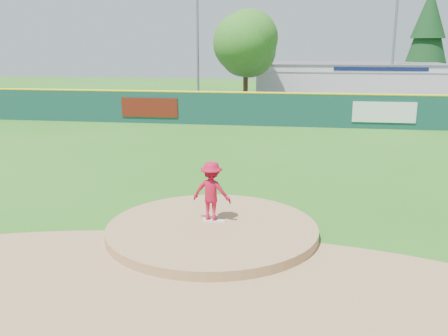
% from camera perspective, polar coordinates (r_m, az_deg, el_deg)
% --- Properties ---
extents(ground, '(120.00, 120.00, 0.00)m').
position_cam_1_polar(ground, '(13.18, -1.36, -7.58)').
color(ground, '#286B19').
rests_on(ground, ground).
extents(pitchers_mound, '(5.50, 5.50, 0.50)m').
position_cam_1_polar(pitchers_mound, '(13.18, -1.36, -7.58)').
color(pitchers_mound, '#9E774C').
rests_on(pitchers_mound, ground).
extents(pitching_rubber, '(0.60, 0.15, 0.04)m').
position_cam_1_polar(pitching_rubber, '(13.36, -1.14, -6.03)').
color(pitching_rubber, white).
rests_on(pitching_rubber, pitchers_mound).
extents(infield_dirt_arc, '(15.40, 15.40, 0.01)m').
position_cam_1_polar(infield_dirt_arc, '(10.51, -4.36, -13.48)').
color(infield_dirt_arc, '#9E774C').
rests_on(infield_dirt_arc, ground).
extents(parking_lot, '(44.00, 16.00, 0.02)m').
position_cam_1_polar(parking_lot, '(39.42, 5.69, 6.86)').
color(parking_lot, '#38383A').
rests_on(parking_lot, ground).
extents(pitcher, '(1.12, 0.75, 1.62)m').
position_cam_1_polar(pitcher, '(13.19, -1.43, -2.70)').
color(pitcher, '#B10F2D').
rests_on(pitcher, pitchers_mound).
extents(van, '(4.70, 3.30, 1.19)m').
position_cam_1_polar(van, '(37.01, 7.02, 7.31)').
color(van, white).
rests_on(van, parking_lot).
extents(pool_building_grp, '(15.20, 8.20, 3.31)m').
position_cam_1_polar(pool_building_grp, '(44.33, 14.01, 9.45)').
color(pool_building_grp, silver).
rests_on(pool_building_grp, ground).
extents(fence_banners, '(17.75, 0.04, 1.20)m').
position_cam_1_polar(fence_banners, '(30.32, 4.44, 6.65)').
color(fence_banners, '#60170D').
rests_on(fence_banners, ground).
extents(playground_slide, '(0.94, 2.64, 1.45)m').
position_cam_1_polar(playground_slide, '(37.11, -12.48, 7.30)').
color(playground_slide, '#1B79EA').
rests_on(playground_slide, ground).
extents(outfield_fence, '(40.00, 0.14, 2.07)m').
position_cam_1_polar(outfield_fence, '(30.38, 4.72, 6.83)').
color(outfield_fence, '#123D38').
rests_on(outfield_fence, ground).
extents(deciduous_tree, '(5.60, 5.60, 7.36)m').
position_cam_1_polar(deciduous_tree, '(37.30, 2.52, 13.51)').
color(deciduous_tree, '#382314').
rests_on(deciduous_tree, ground).
extents(conifer_tree, '(4.40, 4.40, 9.50)m').
position_cam_1_polar(conifer_tree, '(49.26, 22.26, 13.78)').
color(conifer_tree, '#382314').
rests_on(conifer_tree, ground).
extents(light_pole_left, '(1.75, 0.25, 11.00)m').
position_cam_1_polar(light_pole_left, '(39.93, -3.05, 15.69)').
color(light_pole_left, gray).
rests_on(light_pole_left, ground).
extents(light_pole_right, '(1.75, 0.25, 10.00)m').
position_cam_1_polar(light_pole_right, '(41.63, 18.92, 14.21)').
color(light_pole_right, gray).
rests_on(light_pole_right, ground).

